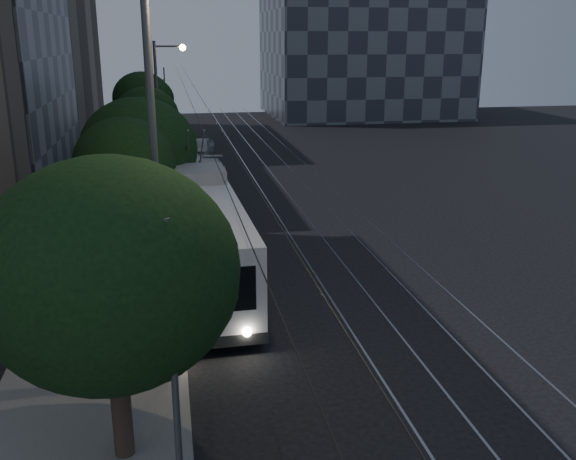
% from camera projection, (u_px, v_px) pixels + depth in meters
% --- Properties ---
extents(ground, '(120.00, 120.00, 0.00)m').
position_uv_depth(ground, '(321.00, 296.00, 23.42)').
color(ground, black).
rests_on(ground, ground).
extents(sidewalk, '(5.00, 90.00, 0.15)m').
position_uv_depth(sidewalk, '(134.00, 184.00, 40.91)').
color(sidewalk, slate).
rests_on(sidewalk, ground).
extents(tram_rails, '(4.52, 90.00, 0.02)m').
position_uv_depth(tram_rails, '(288.00, 179.00, 42.68)').
color(tram_rails, gray).
rests_on(tram_rails, ground).
extents(overhead_wires, '(2.23, 90.00, 6.00)m').
position_uv_depth(overhead_wires, '(171.00, 130.00, 40.37)').
color(overhead_wires, black).
rests_on(overhead_wires, ground).
extents(building_distant_right, '(22.00, 18.00, 24.00)m').
position_uv_depth(building_distant_right, '(363.00, 11.00, 74.88)').
color(building_distant_right, '#323640').
rests_on(building_distant_right, ground).
extents(trolleybus, '(3.06, 13.03, 5.63)m').
position_uv_depth(trolleybus, '(203.00, 237.00, 24.42)').
color(trolleybus, silver).
rests_on(trolleybus, ground).
extents(pickup_silver, '(4.30, 7.05, 1.83)m').
position_uv_depth(pickup_silver, '(190.00, 198.00, 33.78)').
color(pickup_silver, '#A5A7AC').
rests_on(pickup_silver, ground).
extents(car_white_a, '(2.69, 4.34, 1.38)m').
position_uv_depth(car_white_a, '(201.00, 175.00, 40.51)').
color(car_white_a, white).
rests_on(car_white_a, ground).
extents(car_white_b, '(2.43, 5.25, 1.48)m').
position_uv_depth(car_white_b, '(210.00, 172.00, 41.18)').
color(car_white_b, silver).
rests_on(car_white_b, ground).
extents(car_white_c, '(3.27, 5.07, 1.58)m').
position_uv_depth(car_white_c, '(182.00, 159.00, 45.50)').
color(car_white_c, silver).
rests_on(car_white_c, ground).
extents(car_white_d, '(2.63, 4.42, 1.41)m').
position_uv_depth(car_white_d, '(201.00, 147.00, 50.74)').
color(car_white_d, '#B7B8BB').
rests_on(car_white_d, ground).
extents(tree_0, '(5.38, 5.38, 6.86)m').
position_uv_depth(tree_0, '(110.00, 274.00, 13.11)').
color(tree_0, black).
rests_on(tree_0, ground).
extents(tree_1, '(4.18, 4.18, 5.99)m').
position_uv_depth(tree_1, '(125.00, 164.00, 26.35)').
color(tree_1, black).
rests_on(tree_1, ground).
extents(tree_2, '(5.19, 5.19, 6.58)m').
position_uv_depth(tree_2, '(139.00, 150.00, 28.59)').
color(tree_2, black).
rests_on(tree_2, ground).
extents(tree_3, '(4.15, 4.15, 6.08)m').
position_uv_depth(tree_3, '(146.00, 117.00, 40.97)').
color(tree_3, black).
rests_on(tree_3, ground).
extents(tree_4, '(4.42, 4.42, 6.62)m').
position_uv_depth(tree_4, '(142.00, 98.00, 48.56)').
color(tree_4, black).
rests_on(tree_4, ground).
extents(tree_5, '(3.93, 3.93, 5.82)m').
position_uv_depth(tree_5, '(151.00, 99.00, 54.38)').
color(tree_5, black).
rests_on(tree_5, ground).
extents(streetlamp_near, '(2.63, 0.44, 11.01)m').
position_uv_depth(streetlamp_near, '(171.00, 144.00, 15.60)').
color(streetlamp_near, '#545456').
rests_on(streetlamp_near, ground).
extents(streetlamp_far, '(2.18, 0.44, 8.84)m').
position_uv_depth(streetlamp_far, '(163.00, 94.00, 43.42)').
color(streetlamp_far, '#545456').
rests_on(streetlamp_far, ground).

